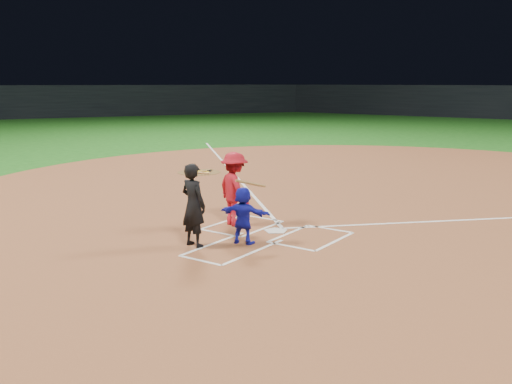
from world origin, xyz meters
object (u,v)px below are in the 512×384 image
Objects in this scene: catcher at (243,215)px; batter_at_plate at (235,189)px; on_deck_circle at (199,172)px; home_plate at (276,231)px; umpire at (193,205)px.

batter_at_plate is (-1.15, 1.21, 0.28)m from catcher.
batter_at_plate reaches higher than on_deck_circle.
home_plate is 9.43m from on_deck_circle.
on_deck_circle is 10.36m from umpire.
umpire is at bearing 34.80° from catcher.
umpire is at bearing 69.23° from home_plate.
catcher reaches higher than on_deck_circle.
umpire reaches higher than home_plate.
umpire reaches higher than on_deck_circle.
on_deck_circle is 10.28m from catcher.
umpire is at bearing -50.16° from on_deck_circle.
on_deck_circle is at bearing 136.39° from batter_at_plate.
home_plate is at bearing 3.62° from batter_at_plate.
batter_at_plate reaches higher than umpire.
home_plate is at bearing -103.51° from umpire.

